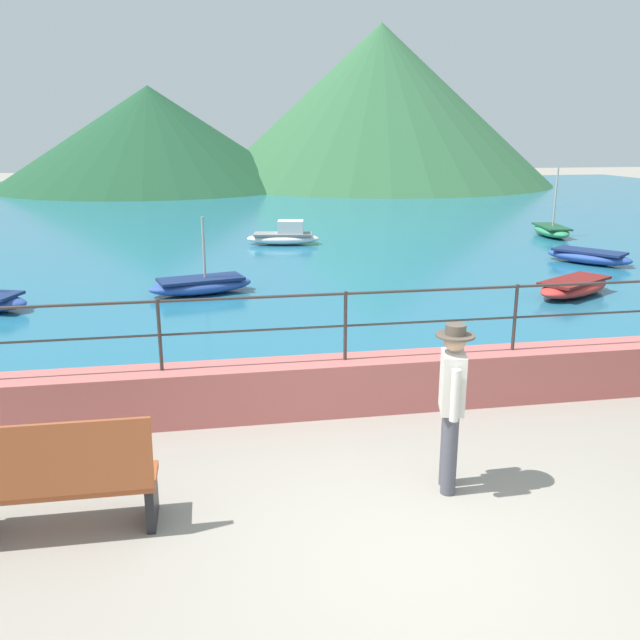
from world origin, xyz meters
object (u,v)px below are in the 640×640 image
object	(u,v)px
boat_5	(551,230)
boat_0	(201,285)
person_walking	(452,400)
boat_4	(284,236)
boat_2	(589,256)
boat_3	(574,287)
bench_main	(57,479)

from	to	relation	value
boat_5	boat_0	bearing A→B (deg)	-151.34
person_walking	boat_4	bearing A→B (deg)	89.14
boat_2	boat_3	distance (m)	4.10
bench_main	boat_2	bearing A→B (deg)	42.65
bench_main	boat_2	world-z (taller)	bench_main
bench_main	boat_0	world-z (taller)	boat_0
boat_2	boat_3	world-z (taller)	same
boat_3	bench_main	bearing A→B (deg)	-141.40
boat_4	boat_5	xyz separation A→B (m)	(9.26, 0.12, -0.06)
bench_main	boat_5	bearing A→B (deg)	49.68
person_walking	boat_5	distance (m)	18.09
boat_0	boat_3	size ratio (longest dim) A/B	1.01
boat_0	boat_4	xyz separation A→B (m)	(2.66, 6.39, 0.07)
boat_2	boat_5	distance (m)	4.98
person_walking	boat_3	world-z (taller)	person_walking
boat_2	boat_3	size ratio (longest dim) A/B	0.98
person_walking	boat_2	distance (m)	13.34
boat_2	boat_5	xyz separation A→B (m)	(1.47, 4.75, 0.01)
person_walking	boat_5	xyz separation A→B (m)	(9.49, 15.39, -0.71)
bench_main	boat_5	world-z (taller)	boat_5
boat_2	boat_4	bearing A→B (deg)	149.25
bench_main	boat_2	distance (m)	15.95
person_walking	boat_4	distance (m)	15.28
boat_0	boat_3	xyz separation A→B (m)	(8.06, -1.58, -0.00)
person_walking	boat_0	xyz separation A→B (m)	(-2.43, 8.88, -0.72)
person_walking	boat_3	bearing A→B (deg)	52.32
boat_0	boat_2	world-z (taller)	boat_0
boat_0	boat_5	distance (m)	13.58
person_walking	boat_0	world-z (taller)	boat_0
boat_4	boat_3	bearing A→B (deg)	-55.87
bench_main	boat_0	distance (m)	9.14
person_walking	boat_5	bearing A→B (deg)	58.35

